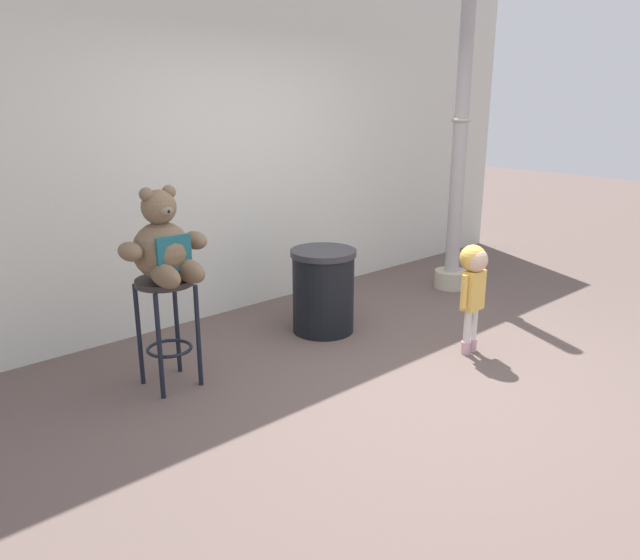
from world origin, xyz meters
The scene contains 7 objects.
ground_plane centered at (0.00, 0.00, 0.00)m, with size 24.00×24.00×0.00m, color brown.
building_wall centered at (0.00, 2.28, 1.67)m, with size 7.93×0.30×3.34m, color silver.
bar_stool_with_teddy centered at (-1.25, 1.13, 0.55)m, with size 0.39×0.39×0.77m.
teddy_bear centered at (-1.25, 1.10, 0.99)m, with size 0.60×0.54×0.62m.
child_walking centered at (0.77, 0.07, 0.63)m, with size 0.27×0.22×0.86m.
trash_bin centered at (0.23, 1.17, 0.36)m, with size 0.55×0.55×0.71m.
lamppost centered at (2.05, 1.19, 1.18)m, with size 0.34×0.34×2.95m.
Camera 1 is at (-3.10, -2.49, 1.95)m, focal length 34.67 mm.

